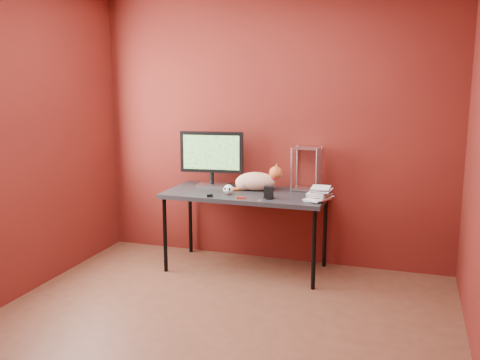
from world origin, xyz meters
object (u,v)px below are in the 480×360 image
(skull_mug, at_px, (229,189))
(speaker, at_px, (269,193))
(desk, at_px, (246,197))
(monitor, at_px, (212,156))
(book_stack, at_px, (313,125))
(cat, at_px, (256,181))

(skull_mug, relative_size, speaker, 0.83)
(desk, height_order, skull_mug, skull_mug)
(desk, xyz_separation_m, monitor, (-0.40, 0.16, 0.35))
(desk, bearing_deg, speaker, -35.75)
(desk, distance_m, skull_mug, 0.21)
(speaker, distance_m, book_stack, 0.71)
(monitor, relative_size, cat, 1.18)
(monitor, height_order, speaker, monitor)
(desk, xyz_separation_m, book_stack, (0.63, -0.09, 0.70))
(desk, bearing_deg, skull_mug, -132.79)
(skull_mug, bearing_deg, monitor, 131.99)
(monitor, relative_size, book_stack, 0.48)
(desk, xyz_separation_m, cat, (0.07, 0.11, 0.14))
(skull_mug, xyz_separation_m, speaker, (0.39, -0.06, 0.01))
(speaker, relative_size, book_stack, 0.09)
(monitor, distance_m, skull_mug, 0.48)
(desk, xyz_separation_m, skull_mug, (-0.13, -0.14, 0.10))
(monitor, height_order, cat, monitor)
(speaker, xyz_separation_m, book_stack, (0.36, 0.10, 0.60))
(cat, bearing_deg, skull_mug, -138.61)
(skull_mug, height_order, speaker, speaker)
(desk, relative_size, speaker, 13.41)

